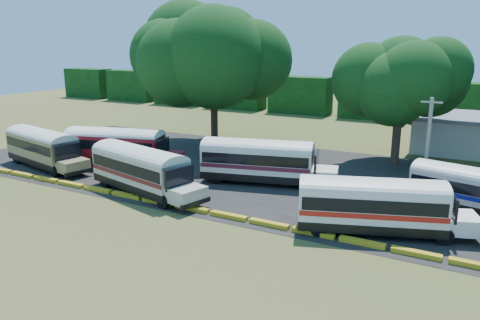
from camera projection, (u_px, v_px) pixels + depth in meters
The scene contains 13 objects.
ground at pixel (202, 219), 31.36m from camera, with size 160.00×160.00×0.00m, color #39521B.
asphalt_strip at pixel (286, 177), 41.10m from camera, with size 64.00×24.00×0.02m, color black.
curb at pixel (210, 212), 32.17m from camera, with size 53.70×0.45×0.30m.
treeline_backdrop at pixel (374, 99), 71.46m from camera, with size 130.00×4.00×6.00m.
bus_beige at pixel (43, 146), 43.87m from camera, with size 11.18×4.88×3.57m.
bus_red at pixel (118, 145), 44.11m from camera, with size 11.50×5.64×3.67m.
bus_cream_west at pixel (141, 167), 36.29m from camera, with size 11.45×5.31×3.66m.
bus_cream_east at pixel (260, 159), 38.85m from camera, with size 11.60×5.47×3.70m.
bus_white_red at pixel (375, 203), 28.55m from camera, with size 10.94×6.03×3.51m.
bus_white_blue at pixel (478, 189), 31.67m from camera, with size 10.24×4.72×3.27m.
tree_west at pixel (213, 52), 51.25m from camera, with size 13.83×13.83×15.53m.
tree_center at pixel (402, 74), 43.23m from camera, with size 9.35×9.35×12.12m.
utility_pole at pixel (428, 143), 36.77m from camera, with size 1.60×0.30×7.38m.
Camera 1 is at (16.34, -24.60, 11.55)m, focal length 35.00 mm.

